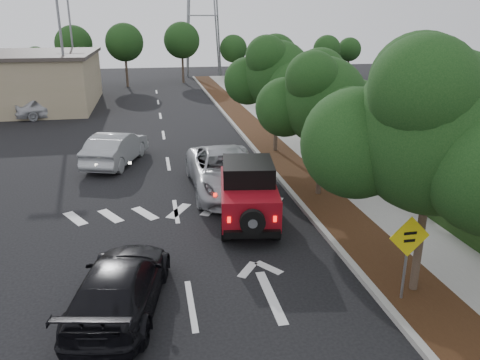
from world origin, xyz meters
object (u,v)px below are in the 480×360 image
object	(u,v)px
silver_suv_ahead	(226,171)
speed_hump_sign	(408,247)
black_suv_oncoming	(120,286)
red_jeep	(248,192)

from	to	relation	value
silver_suv_ahead	speed_hump_sign	bearing A→B (deg)	-71.80
speed_hump_sign	silver_suv_ahead	bearing A→B (deg)	108.31
black_suv_oncoming	speed_hump_sign	bearing A→B (deg)	-177.29
red_jeep	black_suv_oncoming	xyz separation A→B (m)	(-4.04, -4.57, -0.40)
silver_suv_ahead	red_jeep	bearing A→B (deg)	-85.84
red_jeep	silver_suv_ahead	world-z (taller)	red_jeep
silver_suv_ahead	speed_hump_sign	xyz separation A→B (m)	(2.95, -8.62, 0.69)
black_suv_oncoming	speed_hump_sign	xyz separation A→B (m)	(6.73, -0.98, 0.85)
red_jeep	speed_hump_sign	size ratio (longest dim) A/B	1.94
black_suv_oncoming	red_jeep	bearing A→B (deg)	-120.45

